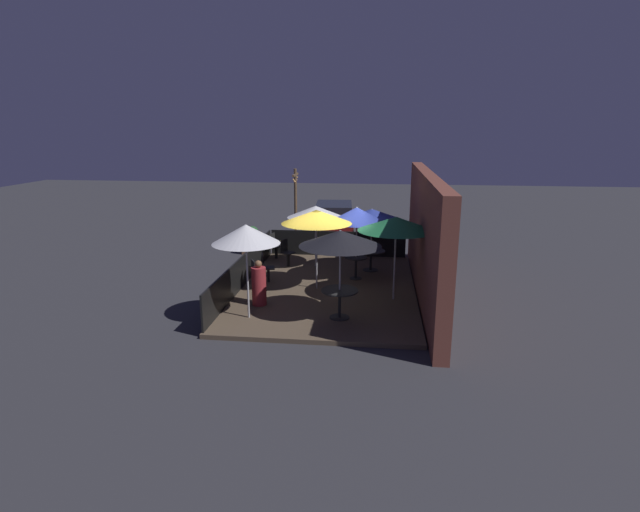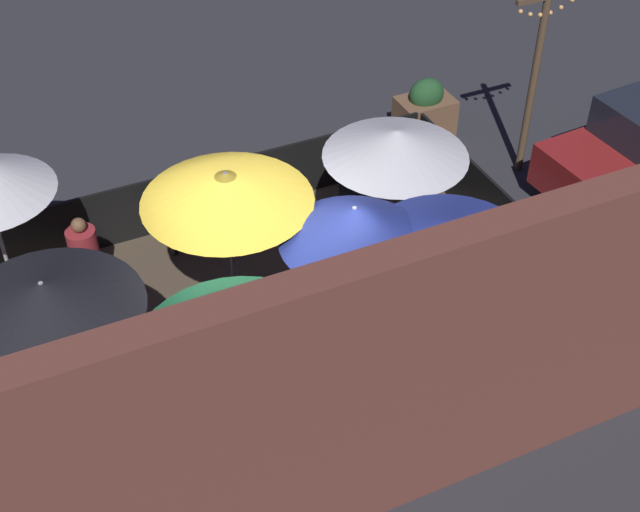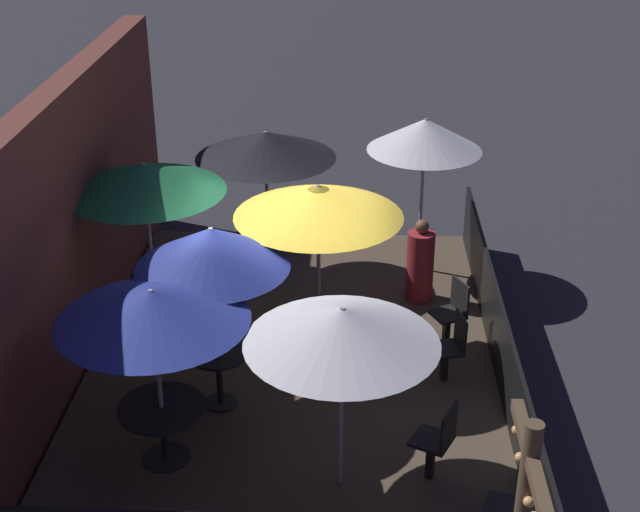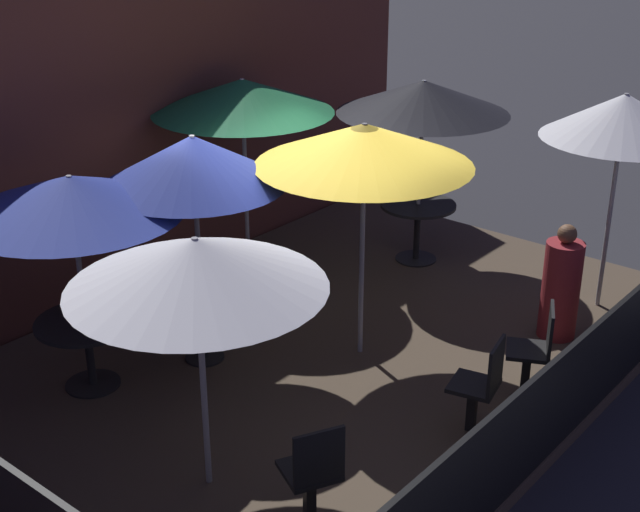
{
  "view_description": "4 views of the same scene",
  "coord_description": "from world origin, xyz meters",
  "px_view_note": "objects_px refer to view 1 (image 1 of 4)",
  "views": [
    {
      "loc": [
        14.6,
        1.46,
        4.93
      ],
      "look_at": [
        0.66,
        -0.15,
        1.28
      ],
      "focal_mm": 28.0,
      "sensor_mm": 36.0,
      "label": 1
    },
    {
      "loc": [
        2.73,
        7.92,
        8.56
      ],
      "look_at": [
        -0.98,
        -0.1,
        1.04
      ],
      "focal_mm": 50.0,
      "sensor_mm": 36.0,
      "label": 2
    },
    {
      "loc": [
        -9.86,
        -0.76,
        6.56
      ],
      "look_at": [
        0.76,
        -0.31,
        1.29
      ],
      "focal_mm": 50.0,
      "sensor_mm": 36.0,
      "label": 3
    },
    {
      "loc": [
        -6.36,
        -5.14,
        4.73
      ],
      "look_at": [
        0.1,
        0.19,
        1.07
      ],
      "focal_mm": 50.0,
      "sensor_mm": 36.0,
      "label": 4
    }
  ],
  "objects_px": {
    "patio_umbrella_3": "(246,234)",
    "parked_car_0": "(334,221)",
    "dining_table_0": "(371,254)",
    "dining_table_1": "(356,262)",
    "patio_umbrella_2": "(340,238)",
    "patron_0": "(259,285)",
    "dining_table_2": "(340,295)",
    "patio_chair_0": "(287,252)",
    "patio_chair_2": "(257,274)",
    "patio_umbrella_1": "(357,215)",
    "patio_umbrella_0": "(372,214)",
    "patio_chair_1": "(275,245)",
    "patio_chair_3": "(266,267)",
    "light_post": "(296,204)",
    "planter_box": "(253,241)",
    "patio_umbrella_5": "(316,212)",
    "patio_umbrella_4": "(317,217)",
    "patio_umbrella_6": "(396,224)"
  },
  "relations": [
    {
      "from": "patio_umbrella_5",
      "to": "light_post",
      "type": "height_order",
      "value": "light_post"
    },
    {
      "from": "patio_umbrella_5",
      "to": "planter_box",
      "type": "bearing_deg",
      "value": -128.01
    },
    {
      "from": "patio_umbrella_3",
      "to": "dining_table_2",
      "type": "xyz_separation_m",
      "value": [
        -0.25,
        2.34,
        -1.61
      ]
    },
    {
      "from": "patio_umbrella_3",
      "to": "patio_chair_0",
      "type": "bearing_deg",
      "value": 178.94
    },
    {
      "from": "patron_0",
      "to": "light_post",
      "type": "relative_size",
      "value": 0.39
    },
    {
      "from": "patio_umbrella_3",
      "to": "patio_chair_2",
      "type": "distance_m",
      "value": 2.83
    },
    {
      "from": "dining_table_2",
      "to": "patio_chair_0",
      "type": "bearing_deg",
      "value": -154.64
    },
    {
      "from": "patio_umbrella_6",
      "to": "dining_table_0",
      "type": "xyz_separation_m",
      "value": [
        -2.92,
        -0.7,
        -1.64
      ]
    },
    {
      "from": "patio_umbrella_0",
      "to": "patio_chair_1",
      "type": "relative_size",
      "value": 2.27
    },
    {
      "from": "patio_umbrella_3",
      "to": "parked_car_0",
      "type": "height_order",
      "value": "patio_umbrella_3"
    },
    {
      "from": "patron_0",
      "to": "parked_car_0",
      "type": "bearing_deg",
      "value": 7.69
    },
    {
      "from": "patio_umbrella_5",
      "to": "patio_chair_0",
      "type": "distance_m",
      "value": 1.76
    },
    {
      "from": "patio_chair_3",
      "to": "planter_box",
      "type": "distance_m",
      "value": 4.5
    },
    {
      "from": "dining_table_2",
      "to": "patio_chair_0",
      "type": "distance_m",
      "value": 5.25
    },
    {
      "from": "patron_0",
      "to": "patio_chair_2",
      "type": "bearing_deg",
      "value": 31.41
    },
    {
      "from": "patio_umbrella_0",
      "to": "patio_umbrella_2",
      "type": "distance_m",
      "value": 4.59
    },
    {
      "from": "patio_umbrella_5",
      "to": "patio_chair_2",
      "type": "xyz_separation_m",
      "value": [
        2.86,
        -1.42,
        -1.44
      ]
    },
    {
      "from": "dining_table_0",
      "to": "dining_table_1",
      "type": "xyz_separation_m",
      "value": [
        1.05,
        -0.46,
        0.01
      ]
    },
    {
      "from": "patio_umbrella_2",
      "to": "dining_table_1",
      "type": "height_order",
      "value": "patio_umbrella_2"
    },
    {
      "from": "patio_umbrella_3",
      "to": "patio_umbrella_2",
      "type": "bearing_deg",
      "value": 96.17
    },
    {
      "from": "patio_chair_2",
      "to": "patio_umbrella_1",
      "type": "bearing_deg",
      "value": 0.0
    },
    {
      "from": "patio_umbrella_5",
      "to": "patio_umbrella_1",
      "type": "bearing_deg",
      "value": 47.32
    },
    {
      "from": "parked_car_0",
      "to": "patio_chair_1",
      "type": "bearing_deg",
      "value": -28.51
    },
    {
      "from": "patio_umbrella_5",
      "to": "patio_umbrella_6",
      "type": "relative_size",
      "value": 0.9
    },
    {
      "from": "patio_chair_3",
      "to": "patio_chair_0",
      "type": "bearing_deg",
      "value": 67.86
    },
    {
      "from": "patio_chair_0",
      "to": "planter_box",
      "type": "relative_size",
      "value": 0.9
    },
    {
      "from": "patio_umbrella_3",
      "to": "patio_umbrella_5",
      "type": "relative_size",
      "value": 1.14
    },
    {
      "from": "patio_umbrella_0",
      "to": "dining_table_1",
      "type": "relative_size",
      "value": 2.9
    },
    {
      "from": "patio_umbrella_2",
      "to": "patio_chair_3",
      "type": "height_order",
      "value": "patio_umbrella_2"
    },
    {
      "from": "patio_umbrella_0",
      "to": "planter_box",
      "type": "height_order",
      "value": "patio_umbrella_0"
    },
    {
      "from": "patio_umbrella_3",
      "to": "parked_car_0",
      "type": "xyz_separation_m",
      "value": [
        -10.05,
        1.32,
        -1.49
      ]
    },
    {
      "from": "dining_table_2",
      "to": "patio_umbrella_3",
      "type": "bearing_deg",
      "value": -83.83
    },
    {
      "from": "patio_umbrella_2",
      "to": "patio_chair_1",
      "type": "xyz_separation_m",
      "value": [
        -5.75,
        -2.88,
        -1.59
      ]
    },
    {
      "from": "patio_chair_3",
      "to": "parked_car_0",
      "type": "height_order",
      "value": "parked_car_0"
    },
    {
      "from": "patio_umbrella_1",
      "to": "patio_umbrella_2",
      "type": "xyz_separation_m",
      "value": [
        3.47,
        -0.26,
        0.0
      ]
    },
    {
      "from": "patio_umbrella_1",
      "to": "dining_table_2",
      "type": "bearing_deg",
      "value": -4.33
    },
    {
      "from": "patio_chair_2",
      "to": "dining_table_0",
      "type": "bearing_deg",
      "value": 9.89
    },
    {
      "from": "patio_umbrella_0",
      "to": "patio_umbrella_4",
      "type": "height_order",
      "value": "patio_umbrella_4"
    },
    {
      "from": "patio_chair_1",
      "to": "light_post",
      "type": "height_order",
      "value": "light_post"
    },
    {
      "from": "patron_0",
      "to": "light_post",
      "type": "bearing_deg",
      "value": 16.84
    },
    {
      "from": "patio_umbrella_2",
      "to": "patron_0",
      "type": "height_order",
      "value": "patio_umbrella_2"
    },
    {
      "from": "patio_umbrella_3",
      "to": "patio_chair_2",
      "type": "xyz_separation_m",
      "value": [
        -2.24,
        -0.31,
        -1.7
      ]
    },
    {
      "from": "patio_umbrella_0",
      "to": "patio_umbrella_1",
      "type": "xyz_separation_m",
      "value": [
        1.05,
        -0.46,
        0.15
      ]
    },
    {
      "from": "patio_umbrella_5",
      "to": "patio_chair_1",
      "type": "relative_size",
      "value": 2.29
    },
    {
      "from": "patio_umbrella_6",
      "to": "light_post",
      "type": "xyz_separation_m",
      "value": [
        -6.36,
        -3.86,
        -0.46
      ]
    },
    {
      "from": "patio_chair_2",
      "to": "planter_box",
      "type": "xyz_separation_m",
      "value": [
        -5.08,
        -1.42,
        -0.17
      ]
    },
    {
      "from": "dining_table_1",
      "to": "dining_table_2",
      "type": "bearing_deg",
      "value": -4.33
    },
    {
      "from": "patio_umbrella_4",
      "to": "patio_umbrella_5",
      "type": "height_order",
      "value": "patio_umbrella_4"
    },
    {
      "from": "patio_chair_3",
      "to": "patio_umbrella_1",
      "type": "bearing_deg",
      "value": 0.0
    },
    {
      "from": "patio_umbrella_0",
      "to": "parked_car_0",
      "type": "bearing_deg",
      "value": -161.76
    }
  ]
}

